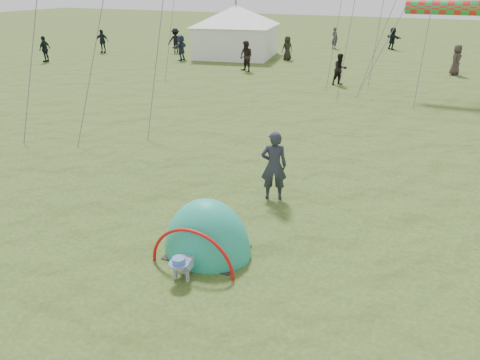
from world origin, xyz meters
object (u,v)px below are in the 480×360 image
at_px(popup_tent, 208,253).
at_px(standing_adult, 274,166).
at_px(event_marquee, 236,30).
at_px(crawling_toddler, 184,264).

xyz_separation_m(popup_tent, standing_adult, (0.28, 2.99, 0.89)).
bearing_deg(event_marquee, standing_adult, -73.11).
relative_size(crawling_toddler, standing_adult, 0.39).
relative_size(standing_adult, event_marquee, 0.33).
xyz_separation_m(crawling_toddler, popup_tent, (0.00, 0.91, -0.26)).
height_order(crawling_toddler, popup_tent, popup_tent).
bearing_deg(event_marquee, popup_tent, -76.62).
relative_size(crawling_toddler, event_marquee, 0.13).
relative_size(popup_tent, event_marquee, 0.43).
bearing_deg(crawling_toddler, standing_adult, 81.81).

